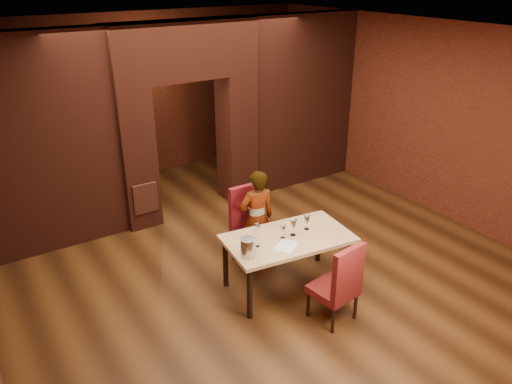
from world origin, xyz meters
TOP-DOWN VIEW (x-y plane):
  - floor at (0.00, 0.00)m, footprint 8.00×8.00m
  - ceiling at (0.00, 0.00)m, footprint 7.00×8.00m
  - wall_back at (0.00, 4.00)m, footprint 7.00×0.04m
  - wall_right at (3.50, 0.00)m, footprint 0.04×8.00m
  - pillar_left at (-0.95, 2.00)m, footprint 0.55×0.55m
  - pillar_right at (0.95, 2.00)m, footprint 0.55×0.55m
  - lintel at (0.00, 2.00)m, footprint 2.45×0.55m
  - wing_wall_left at (-2.36, 2.00)m, footprint 2.28×0.35m
  - wing_wall_right at (2.36, 2.00)m, footprint 2.28×0.35m
  - vent_panel at (-0.95, 1.71)m, footprint 0.40×0.03m
  - rear_door at (-0.40, 3.94)m, footprint 0.90×0.08m
  - rear_door_frame at (-0.40, 3.90)m, footprint 1.02×0.04m
  - dining_table at (-0.00, -0.84)m, footprint 1.73×1.11m
  - chair_far at (-0.05, -0.09)m, footprint 0.53×0.53m
  - chair_near at (0.07, -1.67)m, footprint 0.54×0.54m
  - person_seated at (-0.03, -0.14)m, footprint 0.57×0.41m
  - wine_glass_a at (-0.08, -0.83)m, footprint 0.08×0.08m
  - wine_glass_b at (0.08, -0.84)m, footprint 0.09×0.09m
  - wine_glass_c at (0.33, -0.81)m, footprint 0.08×0.08m
  - tasting_sheet at (-0.16, -1.02)m, footprint 0.40×0.37m
  - wine_bucket at (-0.68, -0.95)m, footprint 0.19×0.19m
  - water_bottle at (-0.47, -0.81)m, footprint 0.07×0.07m
  - potted_plant at (0.92, -0.07)m, footprint 0.43×0.38m

SIDE VIEW (x-z plane):
  - floor at x=0.00m, z-range 0.00..0.00m
  - potted_plant at x=0.92m, z-range 0.00..0.44m
  - dining_table at x=0.00m, z-range 0.00..0.76m
  - chair_near at x=0.07m, z-range 0.00..1.07m
  - vent_panel at x=-0.95m, z-range 0.30..0.80m
  - chair_far at x=-0.05m, z-range 0.00..1.14m
  - person_seated at x=-0.03m, z-range 0.00..1.45m
  - tasting_sheet at x=-0.16m, z-range 0.76..0.77m
  - wine_glass_a at x=-0.08m, z-range 0.76..0.95m
  - wine_glass_c at x=0.33m, z-range 0.76..0.97m
  - wine_bucket at x=-0.68m, z-range 0.76..0.99m
  - wine_glass_b at x=0.08m, z-range 0.76..0.99m
  - water_bottle at x=-0.47m, z-range 0.76..1.08m
  - rear_door at x=-0.40m, z-range 0.00..2.10m
  - rear_door_frame at x=-0.40m, z-range -0.06..2.16m
  - pillar_left at x=-0.95m, z-range 0.00..2.30m
  - pillar_right at x=0.95m, z-range 0.00..2.30m
  - wall_back at x=0.00m, z-range 0.00..3.20m
  - wall_right at x=3.50m, z-range 0.00..3.20m
  - wing_wall_left at x=-2.36m, z-range 0.00..3.20m
  - wing_wall_right at x=2.36m, z-range 0.00..3.20m
  - lintel at x=0.00m, z-range 2.30..3.20m
  - ceiling at x=0.00m, z-range 3.18..3.22m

